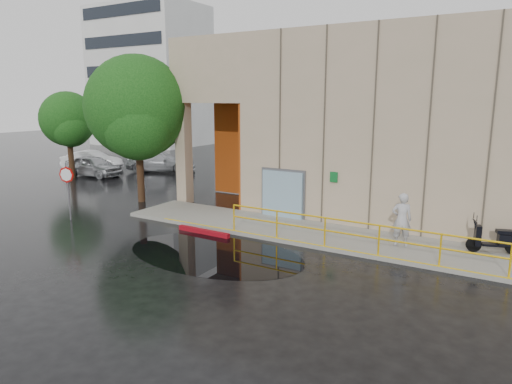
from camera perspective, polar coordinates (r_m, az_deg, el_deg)
ground at (r=15.34m, az=-7.72°, el=-8.37°), size 120.00×120.00×0.00m
sidewalk at (r=17.31m, az=12.40°, el=-5.93°), size 20.00×3.00×0.15m
building at (r=22.59m, az=20.82°, el=8.33°), size 20.00×10.17×8.00m
guardrail at (r=15.83m, az=11.80°, el=-5.28°), size 9.56×0.06×1.03m
distant_building at (r=53.98m, az=-13.09°, el=13.81°), size 12.00×8.08×15.00m
person at (r=16.60m, az=17.74°, el=-3.31°), size 0.81×0.67×1.89m
scooter at (r=17.08m, az=27.75°, el=-4.38°), size 1.74×1.03×1.31m
stop_sign at (r=21.25m, az=-22.54°, el=1.30°), size 0.69×0.25×2.35m
red_curb at (r=18.06m, az=-6.56°, el=-4.94°), size 2.40×0.24×0.18m
puddle at (r=15.82m, az=-5.24°, el=-7.67°), size 6.59×4.09×0.01m
car_a at (r=32.79m, az=-19.68°, el=3.09°), size 4.26×1.85×1.43m
car_b at (r=35.59m, az=-19.83°, el=3.70°), size 4.59×2.76×1.43m
car_c at (r=33.58m, az=-11.83°, el=3.72°), size 5.33×3.93×1.44m
tree_near at (r=23.45m, az=-14.64°, el=9.75°), size 5.09×5.09×7.34m
tree_far at (r=32.15m, az=-22.38°, el=8.17°), size 3.60×3.54×5.66m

